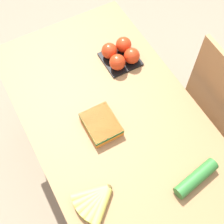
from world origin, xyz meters
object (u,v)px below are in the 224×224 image
at_px(tomato_pack, 120,54).
at_px(cucumber_near, 196,178).
at_px(banana_bunch, 95,200).
at_px(carrot_bag, 101,124).
at_px(chair, 222,117).

relative_size(tomato_pack, cucumber_near, 0.82).
distance_m(tomato_pack, cucumber_near, 0.66).
distance_m(banana_bunch, carrot_bag, 0.32).
xyz_separation_m(chair, cucumber_near, (0.24, -0.43, 0.27)).
relative_size(carrot_bag, cucumber_near, 0.81).
distance_m(chair, cucumber_near, 0.56).
height_order(tomato_pack, cucumber_near, tomato_pack).
bearing_deg(banana_bunch, carrot_bag, 148.03).
distance_m(chair, carrot_bag, 0.71).
height_order(chair, tomato_pack, chair).
relative_size(banana_bunch, carrot_bag, 0.98).
xyz_separation_m(banana_bunch, cucumber_near, (0.11, 0.38, 0.01)).
relative_size(chair, cucumber_near, 5.01).
height_order(chair, cucumber_near, chair).
xyz_separation_m(tomato_pack, cucumber_near, (0.66, -0.04, -0.02)).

